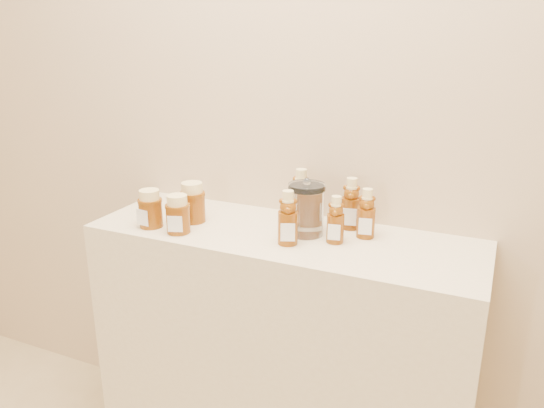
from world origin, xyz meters
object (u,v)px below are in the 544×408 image
at_px(glass_canister, 306,207).
at_px(bear_bottle_front_left, 288,214).
at_px(honey_jar_left, 150,208).
at_px(bear_bottle_back_left, 301,192).
at_px(display_table, 281,360).

bearing_deg(glass_canister, bear_bottle_front_left, -102.82).
relative_size(bear_bottle_front_left, honey_jar_left, 1.51).
bearing_deg(honey_jar_left, glass_canister, 23.27).
relative_size(bear_bottle_back_left, honey_jar_left, 1.64).
bearing_deg(bear_bottle_back_left, glass_canister, -60.98).
bearing_deg(display_table, bear_bottle_back_left, 84.52).
height_order(honey_jar_left, glass_canister, glass_canister).
bearing_deg(bear_bottle_back_left, honey_jar_left, -150.63).
bearing_deg(bear_bottle_front_left, display_table, 101.54).
bearing_deg(bear_bottle_front_left, honey_jar_left, 163.48).
relative_size(bear_bottle_back_left, glass_canister, 1.15).
relative_size(bear_bottle_front_left, glass_canister, 1.05).
xyz_separation_m(bear_bottle_front_left, glass_canister, (0.02, 0.09, -0.00)).
height_order(display_table, glass_canister, glass_canister).
bearing_deg(glass_canister, display_table, -160.06).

